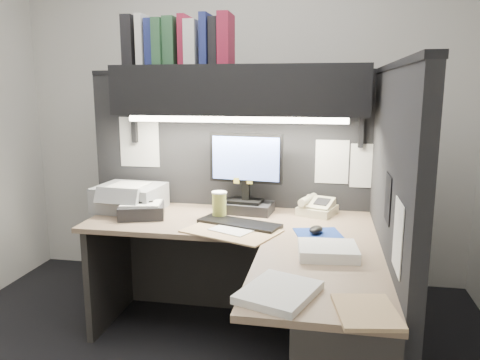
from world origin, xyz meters
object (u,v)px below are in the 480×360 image
Objects in this scene: keyboard at (239,224)px; overhead_shelf at (239,90)px; printer at (130,198)px; coffee_cup at (219,206)px; notebook_stack at (142,211)px; desk at (271,311)px; monitor at (246,182)px; telephone at (317,208)px.

overhead_shelf is at bearing 119.18° from keyboard.
keyboard is 1.20× the size of printer.
overhead_shelf is 0.82m from keyboard.
coffee_cup is 0.39× the size of printer.
coffee_cup reaches higher than notebook_stack.
overhead_shelf is 0.99m from printer.
desk is 1.10× the size of overhead_shelf.
monitor is at bearing -10.35° from overhead_shelf.
printer is (-0.75, -0.07, -0.12)m from monitor.
monitor is at bearing 52.85° from coffee_cup.
telephone is at bearing 14.14° from notebook_stack.
telephone is 1.21m from printer.
coffee_cup is 0.63m from printer.
telephone is at bearing 11.38° from monitor.
monitor is at bearing 109.08° from desk.
coffee_cup reaches higher than desk.
notebook_stack is (-1.06, -0.27, -0.00)m from telephone.
printer is at bearing 170.26° from coffee_cup.
keyboard is 2.24× the size of telephone.
overhead_shelf is 0.57m from monitor.
monitor is 0.77m from printer.
monitor is 1.87× the size of notebook_stack.
telephone is 1.36× the size of coffee_cup.
overhead_shelf is 5.73× the size of notebook_stack.
overhead_shelf reaches higher than keyboard.
overhead_shelf reaches higher than coffee_cup.
monitor reaches higher than desk.
overhead_shelf is 7.14× the size of telephone.
notebook_stack is at bearing -157.49° from overhead_shelf.
monitor reaches higher than notebook_stack.
keyboard is 0.80m from printer.
keyboard reaches higher than desk.
overhead_shelf is 3.19× the size of keyboard.
telephone is (0.49, 0.03, -0.73)m from overhead_shelf.
coffee_cup is (-0.15, 0.12, 0.07)m from keyboard.
overhead_shelf is at bearing 10.44° from printer.
monitor is 0.35m from keyboard.
keyboard is 0.63m from notebook_stack.
desk is 6.29× the size of notebook_stack.
coffee_cup is (-0.39, 0.57, 0.37)m from desk.
coffee_cup is at bearing -139.79° from telephone.
coffee_cup reaches higher than keyboard.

